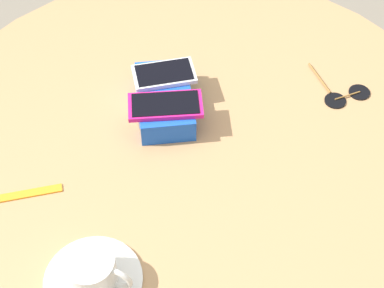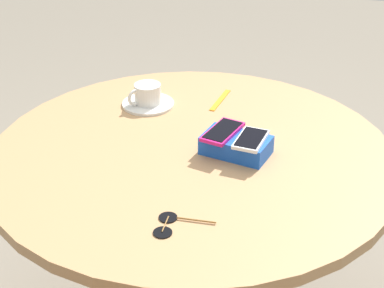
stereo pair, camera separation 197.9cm
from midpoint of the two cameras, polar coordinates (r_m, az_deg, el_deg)
The scene contains 8 objects.
round_table at distance 1.15m, azimuth 17.99°, elevation -30.95°, with size 1.08×1.08×0.73m.
phone_box at distance 1.09m, azimuth 25.77°, elevation -27.24°, with size 0.19×0.15×0.05m.
phone_white at distance 1.07m, azimuth 28.59°, elevation -26.88°, with size 0.09×0.13×0.01m.
phone_magenta at distance 1.06m, azimuth 23.83°, elevation -25.85°, with size 0.11×0.15×0.01m.
saucer at distance 1.21m, azimuth 8.64°, elevation -18.02°, with size 0.16×0.16×0.01m, color silver.
coffee_cup at distance 1.18m, azimuth 8.67°, elevation -16.93°, with size 0.09×0.09×0.06m.
lanyard_strap at distance 1.28m, azimuth 18.60°, elevation -16.34°, with size 0.16×0.02×0.00m, color orange.
sunglasses at distance 0.94m, azimuth 22.62°, elevation -45.61°, with size 0.13×0.10×0.01m.
Camera 2 is at (-0.26, 1.45, 1.57)m, focal length 60.00 mm.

